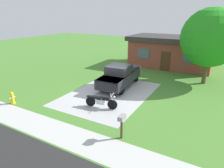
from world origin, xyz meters
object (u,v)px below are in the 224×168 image
at_px(shade_tree, 210,38).
at_px(motorcycle, 101,101).
at_px(fire_hydrant, 12,98).
at_px(pickup_truck, 121,75).
at_px(neighbor_house, 171,51).
at_px(mailbox, 122,121).

bearing_deg(shade_tree, motorcycle, -121.93).
distance_m(fire_hydrant, shade_tree, 16.17).
height_order(motorcycle, shade_tree, shade_tree).
bearing_deg(pickup_truck, shade_tree, 33.32).
distance_m(shade_tree, neighbor_house, 6.89).
height_order(motorcycle, fire_hydrant, motorcycle).
relative_size(pickup_truck, mailbox, 4.56).
height_order(mailbox, shade_tree, shade_tree).
distance_m(pickup_truck, mailbox, 7.83).
relative_size(shade_tree, neighbor_house, 0.68).
relative_size(fire_hydrant, mailbox, 0.69).
distance_m(mailbox, neighbor_house, 16.16).
xyz_separation_m(motorcycle, shade_tree, (5.40, 8.67, 3.56)).
bearing_deg(fire_hydrant, shade_tree, 45.00).
xyz_separation_m(motorcycle, mailbox, (2.70, -2.42, 0.51)).
bearing_deg(fire_hydrant, mailbox, 0.36).
xyz_separation_m(pickup_truck, mailbox, (3.58, -6.97, 0.03)).
xyz_separation_m(shade_tree, neighbor_house, (-4.21, 4.98, -2.24)).
bearing_deg(motorcycle, mailbox, -41.89).
xyz_separation_m(pickup_truck, shade_tree, (6.28, 4.13, 3.08)).
xyz_separation_m(pickup_truck, neighbor_house, (2.08, 9.11, 0.84)).
height_order(pickup_truck, shade_tree, shade_tree).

